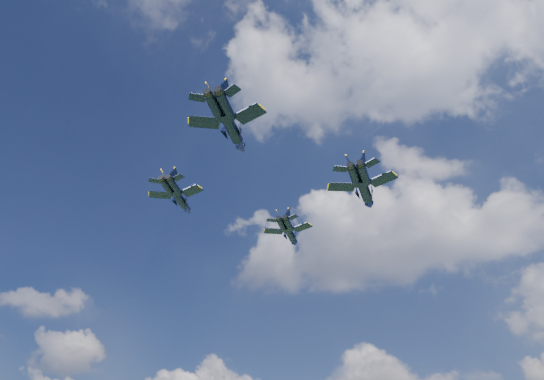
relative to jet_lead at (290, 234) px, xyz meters
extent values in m
cylinder|color=black|center=(0.06, -0.47, -0.07)|extent=(2.58, 8.01, 1.57)
cone|color=black|center=(-0.60, 4.56, -0.07)|extent=(1.77, 2.45, 1.49)
ellipsoid|color=brown|center=(-0.31, 2.39, 0.41)|extent=(1.17, 2.59, 0.72)
cube|color=black|center=(-2.83, -2.61, -0.07)|extent=(4.62, 3.96, 0.16)
cube|color=black|center=(3.41, -1.79, -0.07)|extent=(4.46, 3.21, 0.16)
cube|color=black|center=(-1.37, -7.09, -0.07)|extent=(2.47, 2.29, 0.12)
cube|color=black|center=(3.14, -6.50, -0.07)|extent=(2.43, 1.96, 0.12)
cube|color=black|center=(-0.16, -6.23, 1.16)|extent=(0.97, 2.46, 2.63)
cube|color=black|center=(1.75, -5.98, 1.16)|extent=(1.19, 2.59, 2.63)
cylinder|color=black|center=(-15.19, -21.53, 0.46)|extent=(3.06, 8.36, 1.64)
cone|color=black|center=(-16.12, -16.33, 0.46)|extent=(1.94, 2.60, 1.55)
ellipsoid|color=brown|center=(-15.72, -18.57, 0.96)|extent=(1.34, 2.72, 0.75)
cube|color=black|center=(-18.09, -23.90, 0.46)|extent=(4.81, 4.23, 0.16)
cube|color=black|center=(-11.64, -22.74, 0.46)|extent=(4.58, 3.18, 0.16)
cube|color=black|center=(-16.34, -28.49, 0.46)|extent=(2.56, 2.42, 0.13)
cube|color=black|center=(-11.68, -27.65, 0.46)|extent=(2.50, 1.97, 0.13)
cube|color=black|center=(-15.13, -27.53, 1.74)|extent=(1.13, 2.52, 2.74)
cube|color=black|center=(-13.16, -27.17, 1.74)|extent=(1.29, 2.72, 2.74)
cylinder|color=black|center=(20.32, -14.96, -2.80)|extent=(2.54, 9.40, 1.86)
cone|color=black|center=(19.87, -8.99, -2.80)|extent=(1.95, 2.81, 1.75)
ellipsoid|color=brown|center=(20.06, -11.56, -2.23)|extent=(1.23, 3.02, 0.85)
cube|color=black|center=(16.76, -17.29, -2.80)|extent=(5.44, 4.51, 0.19)
cube|color=black|center=(24.17, -16.74, -2.80)|extent=(5.34, 4.00, 0.19)
cube|color=black|center=(18.20, -22.67, -2.80)|extent=(2.92, 2.63, 0.14)
cube|color=black|center=(23.55, -22.27, -2.80)|extent=(2.89, 2.41, 0.14)
cube|color=black|center=(19.68, -21.73, -1.35)|extent=(1.15, 2.94, 3.11)
cube|color=black|center=(21.94, -21.57, -1.35)|extent=(1.34, 3.04, 3.11)
cylinder|color=black|center=(4.86, -38.32, -1.07)|extent=(3.19, 9.53, 1.87)
cone|color=black|center=(3.99, -32.36, -1.07)|extent=(2.14, 2.93, 1.77)
ellipsoid|color=brown|center=(4.36, -34.93, -0.50)|extent=(1.43, 3.09, 0.85)
cube|color=black|center=(1.45, -40.92, -1.07)|extent=(5.49, 4.74, 0.19)
cube|color=black|center=(8.86, -39.84, -1.07)|extent=(5.29, 3.76, 0.19)
cube|color=black|center=(3.27, -46.22, -1.07)|extent=(2.93, 2.73, 0.15)
cube|color=black|center=(8.62, -45.45, -1.07)|extent=(2.88, 2.31, 0.15)
cube|color=black|center=(4.69, -45.17, 0.39)|extent=(1.20, 2.91, 3.13)
cube|color=black|center=(6.96, -44.85, 0.39)|extent=(1.44, 3.09, 3.13)
camera|label=1|loc=(36.37, -95.24, -56.63)|focal=35.00mm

